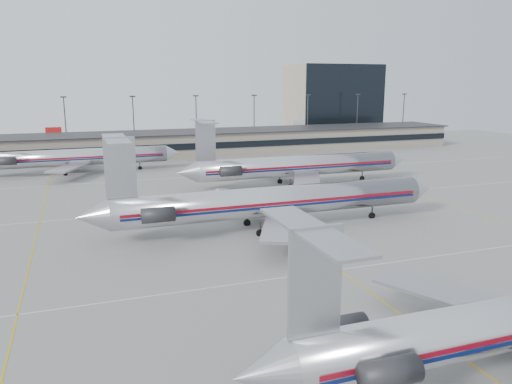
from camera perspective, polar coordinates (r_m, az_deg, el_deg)
name	(u,v)px	position (r m, az deg, el deg)	size (l,w,h in m)	color
ground	(396,311)	(44.75, 15.75, -12.94)	(260.00, 260.00, 0.00)	gray
apron_markings	(338,270)	(52.48, 9.39, -8.77)	(160.00, 0.15, 0.02)	silver
terminal	(175,143)	(133.70, -9.19, 5.50)	(162.00, 17.00, 6.25)	gray
light_mast_row	(166,119)	(146.95, -10.29, 8.19)	(163.60, 0.40, 15.28)	#38383D
distant_building	(332,101)	(182.39, 8.64, 10.26)	(30.00, 20.00, 25.00)	tan
jet_second_row	(269,201)	(64.78, 1.45, -1.07)	(49.18, 28.96, 12.87)	silver
jet_third_row	(295,166)	(93.34, 4.53, 3.02)	(46.34, 28.50, 12.67)	silver
jet_back_row	(74,157)	(112.24, -20.04, 3.76)	(43.23, 26.59, 11.82)	silver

